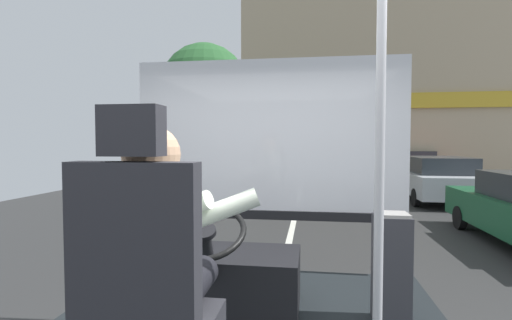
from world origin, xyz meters
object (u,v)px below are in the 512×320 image
(parked_car_red, at_px, (407,167))
(handrail_pole, at_px, (380,149))
(bus_driver, at_px, (158,246))
(fare_box, at_px, (391,268))
(parked_car_silver, at_px, (436,178))
(steering_console, at_px, (222,277))
(driver_seat, at_px, (147,303))

(parked_car_red, bearing_deg, handrail_pole, -103.83)
(bus_driver, xyz_separation_m, fare_box, (1.15, 1.06, -0.39))
(parked_car_red, bearing_deg, parked_car_silver, -92.80)
(steering_console, bearing_deg, fare_box, -2.17)
(driver_seat, relative_size, parked_car_red, 0.31)
(bus_driver, xyz_separation_m, handrail_pole, (0.94, 0.31, 0.40))
(fare_box, height_order, parked_car_red, parked_car_red)
(driver_seat, bearing_deg, parked_car_silver, 68.00)
(driver_seat, distance_m, parked_car_red, 16.19)
(parked_car_silver, bearing_deg, handrail_pole, -108.32)
(bus_driver, distance_m, parked_car_red, 16.08)
(driver_seat, height_order, parked_car_red, driver_seat)
(parked_car_red, bearing_deg, bus_driver, -106.82)
(bus_driver, xyz_separation_m, parked_car_red, (4.65, 15.38, -0.61))
(bus_driver, distance_m, parked_car_silver, 11.73)
(handrail_pole, height_order, parked_car_silver, handrail_pole)
(fare_box, bearing_deg, handrail_pole, -105.72)
(steering_console, distance_m, fare_box, 1.16)
(driver_seat, relative_size, steering_console, 1.19)
(steering_console, relative_size, handrail_pole, 0.48)
(bus_driver, bearing_deg, fare_box, 42.70)
(bus_driver, xyz_separation_m, steering_console, (0.00, 1.11, -0.53))
(driver_seat, bearing_deg, handrail_pole, 24.46)
(driver_seat, height_order, handrail_pole, handrail_pole)
(bus_driver, bearing_deg, steering_console, 90.00)
(driver_seat, height_order, parked_car_silver, driver_seat)
(driver_seat, xyz_separation_m, steering_console, (0.00, 1.23, -0.34))
(handrail_pole, bearing_deg, driver_seat, -155.54)
(handrail_pole, distance_m, parked_car_silver, 11.15)
(driver_seat, relative_size, handrail_pole, 0.57)
(parked_car_silver, distance_m, parked_car_red, 4.54)
(bus_driver, relative_size, steering_console, 0.73)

